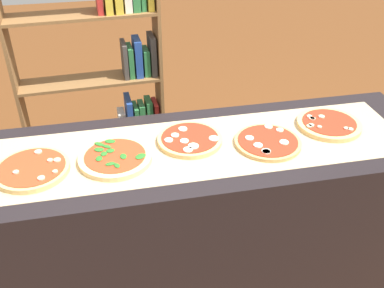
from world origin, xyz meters
The scene contains 8 objects.
counter centered at (0.00, 0.00, 0.48)m, with size 2.18×0.65×0.96m, color black.
parchment_paper centered at (0.00, 0.00, 0.96)m, with size 1.89×0.47×0.00m, color tan.
pizza_mushroom_0 centered at (-0.66, -0.04, 0.97)m, with size 0.29×0.29×0.03m.
pizza_spinach_1 centered at (-0.33, -0.03, 0.97)m, with size 0.30×0.30×0.03m.
pizza_mozzarella_2 centered at (0.00, 0.05, 0.97)m, with size 0.28×0.28×0.03m.
pizza_mozzarella_3 centered at (0.33, -0.04, 0.97)m, with size 0.29×0.29×0.02m.
pizza_mushroom_4 centered at (0.66, 0.05, 0.97)m, with size 0.29×0.29×0.03m.
bookshelf centered at (-0.31, 1.06, 0.85)m, with size 0.90×0.27×1.67m.
Camera 1 is at (-0.32, -1.55, 2.02)m, focal length 41.38 mm.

